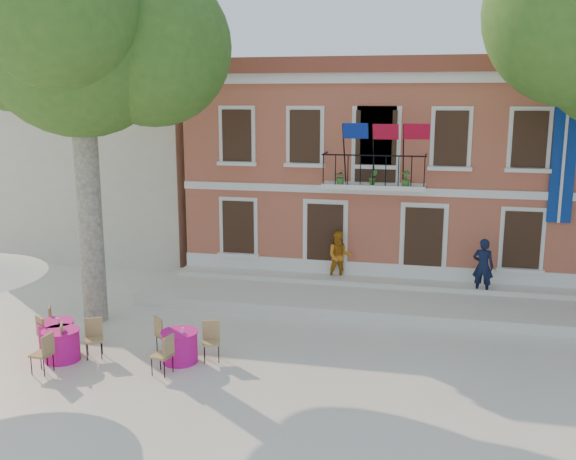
# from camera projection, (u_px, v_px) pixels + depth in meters

# --- Properties ---
(ground) EXTENTS (90.00, 90.00, 0.00)m
(ground) POSITION_uv_depth(u_px,v_px,m) (270.00, 352.00, 16.02)
(ground) COLOR beige
(ground) RESTS_ON ground
(main_building) EXTENTS (13.50, 9.59, 7.50)m
(main_building) POSITION_uv_depth(u_px,v_px,m) (384.00, 163.00, 24.36)
(main_building) COLOR #AC583E
(main_building) RESTS_ON ground
(neighbor_west) EXTENTS (9.40, 9.40, 6.40)m
(neighbor_west) POSITION_uv_depth(u_px,v_px,m) (120.00, 168.00, 27.90)
(neighbor_west) COLOR beige
(neighbor_west) RESTS_ON ground
(terrace) EXTENTS (14.00, 3.40, 0.30)m
(terrace) POSITION_uv_depth(u_px,v_px,m) (367.00, 299.00, 19.76)
(terrace) COLOR silver
(terrace) RESTS_ON ground
(plane_tree_west) EXTENTS (5.36, 5.36, 10.54)m
(plane_tree_west) POSITION_uv_depth(u_px,v_px,m) (78.00, 38.00, 16.77)
(plane_tree_west) COLOR #A59E84
(plane_tree_west) RESTS_ON ground
(pedestrian_navy) EXTENTS (0.71, 0.55, 1.74)m
(pedestrian_navy) POSITION_uv_depth(u_px,v_px,m) (483.00, 266.00, 19.63)
(pedestrian_navy) COLOR black
(pedestrian_navy) RESTS_ON terrace
(pedestrian_orange) EXTENTS (0.93, 0.79, 1.67)m
(pedestrian_orange) POSITION_uv_depth(u_px,v_px,m) (339.00, 256.00, 21.00)
(pedestrian_orange) COLOR #C37116
(pedestrian_orange) RESTS_ON terrace
(cafe_table_0) EXTENTS (1.87, 1.68, 0.95)m
(cafe_table_0) POSITION_uv_depth(u_px,v_px,m) (62.00, 343.00, 15.46)
(cafe_table_0) COLOR #CF1388
(cafe_table_0) RESTS_ON ground
(cafe_table_1) EXTENTS (1.84, 1.77, 0.95)m
(cafe_table_1) POSITION_uv_depth(u_px,v_px,m) (180.00, 345.00, 15.36)
(cafe_table_1) COLOR #CF1388
(cafe_table_1) RESTS_ON ground
(cafe_table_2) EXTENTS (1.28, 1.89, 0.95)m
(cafe_table_2) POSITION_uv_depth(u_px,v_px,m) (57.00, 335.00, 16.03)
(cafe_table_2) COLOR #CF1388
(cafe_table_2) RESTS_ON ground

